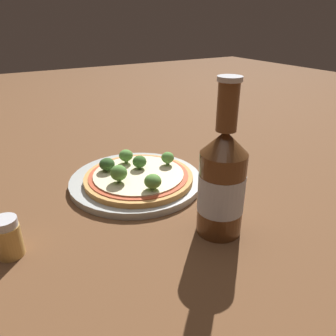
# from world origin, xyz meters

# --- Properties ---
(ground_plane) EXTENTS (3.00, 3.00, 0.00)m
(ground_plane) POSITION_xyz_m (0.00, 0.00, 0.00)
(ground_plane) COLOR brown
(plate) EXTENTS (0.24, 0.24, 0.01)m
(plate) POSITION_xyz_m (-0.02, 0.00, 0.01)
(plate) COLOR #B2B7B2
(plate) RESTS_ON ground_plane
(pizza) EXTENTS (0.19, 0.19, 0.01)m
(pizza) POSITION_xyz_m (-0.01, 0.00, 0.02)
(pizza) COLOR tan
(pizza) RESTS_ON plate
(broccoli_floret_0) EXTENTS (0.02, 0.02, 0.02)m
(broccoli_floret_0) POSITION_xyz_m (-0.01, 0.06, 0.04)
(broccoli_floret_0) COLOR #6B8E51
(broccoli_floret_0) RESTS_ON pizza
(broccoli_floret_1) EXTENTS (0.03, 0.03, 0.02)m
(broccoli_floret_1) POSITION_xyz_m (-0.04, -0.04, 0.04)
(broccoli_floret_1) COLOR #6B8E51
(broccoli_floret_1) RESTS_ON pizza
(broccoli_floret_2) EXTENTS (0.03, 0.03, 0.03)m
(broccoli_floret_2) POSITION_xyz_m (0.06, -0.01, 0.04)
(broccoli_floret_2) COLOR #6B8E51
(broccoli_floret_2) RESTS_ON pizza
(broccoli_floret_3) EXTENTS (0.03, 0.03, 0.03)m
(broccoli_floret_3) POSITION_xyz_m (-0.06, 0.00, 0.04)
(broccoli_floret_3) COLOR #6B8E51
(broccoli_floret_3) RESTS_ON pizza
(broccoli_floret_4) EXTENTS (0.03, 0.03, 0.02)m
(broccoli_floret_4) POSITION_xyz_m (-0.02, 0.01, 0.04)
(broccoli_floret_4) COLOR #6B8E51
(broccoli_floret_4) RESTS_ON pizza
(broccoli_floret_5) EXTENTS (0.03, 0.03, 0.03)m
(broccoli_floret_5) POSITION_xyz_m (0.01, -0.04, 0.04)
(broccoli_floret_5) COLOR #6B8E51
(broccoli_floret_5) RESTS_ON pizza
(beer_bottle) EXTENTS (0.06, 0.06, 0.22)m
(beer_bottle) POSITION_xyz_m (0.17, 0.04, 0.08)
(beer_bottle) COLOR #563319
(beer_bottle) RESTS_ON ground_plane
(pepper_shaker) EXTENTS (0.03, 0.03, 0.06)m
(pepper_shaker) POSITION_xyz_m (0.08, -0.22, 0.03)
(pepper_shaker) COLOR tan
(pepper_shaker) RESTS_ON ground_plane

